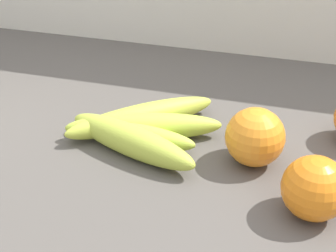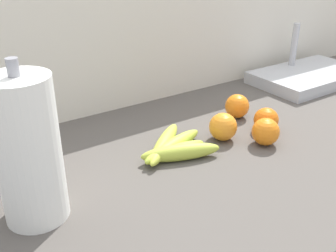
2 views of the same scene
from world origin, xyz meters
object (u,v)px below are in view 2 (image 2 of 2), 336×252
banana_bunch (173,148)px  orange_center (223,127)px  orange_back_right (237,106)px  sink_basin (309,75)px  paper_towel_roll (27,151)px  orange_right (266,132)px  orange_far_right (266,120)px

banana_bunch → orange_center: bearing=-2.0°
banana_bunch → orange_back_right: bearing=15.7°
banana_bunch → sink_basin: 0.73m
banana_bunch → paper_towel_roll: bearing=-172.5°
orange_right → orange_center: 0.11m
banana_bunch → orange_center: (0.15, -0.01, 0.02)m
orange_far_right → orange_right: size_ratio=0.95×
orange_back_right → orange_far_right: bearing=-88.9°
banana_bunch → orange_right: 0.24m
banana_bunch → orange_back_right: (0.28, 0.08, 0.02)m
orange_right → sink_basin: (0.49, 0.25, -0.01)m
orange_far_right → sink_basin: size_ratio=0.16×
orange_back_right → paper_towel_roll: bearing=-168.7°
orange_far_right → paper_towel_roll: 0.63m
orange_center → paper_towel_roll: 0.50m
paper_towel_roll → sink_basin: bearing=11.4°
orange_back_right → orange_right: 0.17m
orange_far_right → orange_back_right: bearing=91.1°
orange_back_right → paper_towel_roll: paper_towel_roll is taller
sink_basin → paper_towel_roll: bearing=-168.6°
orange_center → sink_basin: size_ratio=0.18×
banana_bunch → sink_basin: (0.71, 0.17, 0.00)m
orange_far_right → paper_towel_roll: (-0.62, -0.01, 0.10)m
orange_back_right → orange_right: bearing=-108.5°
orange_back_right → orange_far_right: orange_back_right is taller
banana_bunch → orange_back_right: size_ratio=2.97×
orange_far_right → orange_right: 0.08m
banana_bunch → orange_center: size_ratio=2.86×
orange_far_right → paper_towel_roll: paper_towel_roll is taller
paper_towel_roll → orange_far_right: bearing=1.1°
paper_towel_roll → banana_bunch: bearing=7.5°
orange_center → sink_basin: 0.59m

